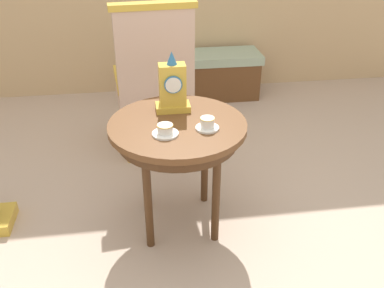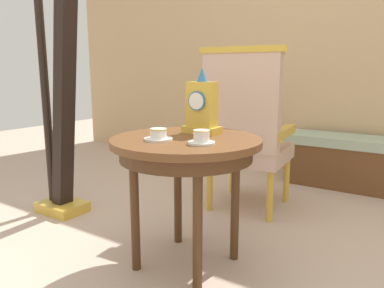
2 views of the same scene
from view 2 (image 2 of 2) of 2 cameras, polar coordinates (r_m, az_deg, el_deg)
ground_plane at (r=1.97m, az=-3.29°, el=-18.88°), size 10.00×10.00×0.00m
wall_back at (r=3.78m, az=18.15°, el=16.97°), size 6.00×0.10×2.80m
side_table at (r=1.81m, az=-0.90°, el=-1.43°), size 0.74×0.74×0.67m
teacup_left at (r=1.73m, az=-5.24°, el=1.39°), size 0.13×0.13×0.06m
teacup_right at (r=1.63m, az=1.47°, el=0.97°), size 0.12×0.12×0.06m
mantel_clock at (r=1.91m, az=1.54°, el=5.69°), size 0.19×0.11×0.34m
armchair at (r=2.57m, az=8.38°, el=2.32°), size 0.59×0.58×1.14m
harp at (r=2.64m, az=-19.91°, el=4.97°), size 0.40×0.24×1.80m
window_bench at (r=3.44m, az=23.42°, el=-2.54°), size 1.09×0.40×0.44m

